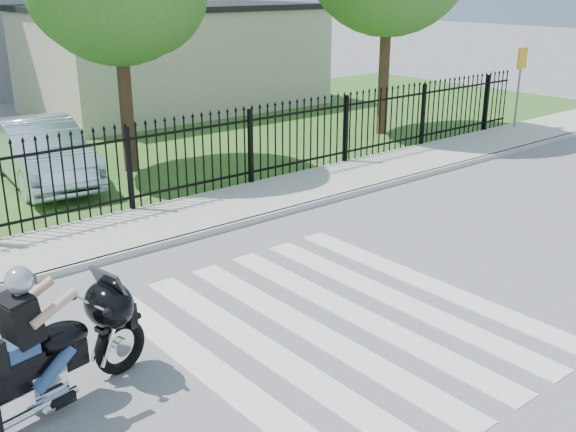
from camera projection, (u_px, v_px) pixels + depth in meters
ground at (335, 323)px, 9.36m from camera, size 120.00×120.00×0.00m
crosswalk at (335, 323)px, 9.36m from camera, size 5.00×5.50×0.01m
sidewalk at (157, 224)px, 12.98m from camera, size 40.00×2.00×0.12m
curb at (184, 239)px, 12.25m from camera, size 40.00×0.12×0.12m
grass_strip at (29, 157)px, 18.09m from camera, size 40.00×12.00×0.02m
iron_fence at (130, 171)px, 13.43m from camera, size 26.00×0.04×1.80m
building_low at (175, 60)px, 24.63m from camera, size 10.00×6.00×3.50m
building_low_roof at (172, 7)px, 24.01m from camera, size 10.20×6.20×0.20m
motorcycle_rider at (35, 354)px, 7.19m from camera, size 2.69×1.22×1.80m
parked_car at (42, 152)px, 15.51m from camera, size 2.04×4.64×1.48m
traffic_sign at (521, 71)px, 20.68m from camera, size 0.53×0.10×2.45m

